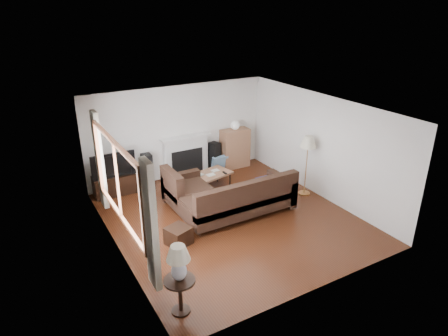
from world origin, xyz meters
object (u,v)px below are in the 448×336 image
bookshelf (235,148)px  coffee_table (209,182)px  tv_stand (114,184)px  floor_lamp (306,166)px  sectional_sofa (239,197)px  side_table (180,296)px

bookshelf → coffee_table: size_ratio=0.98×
bookshelf → tv_stand: bearing=-179.5°
bookshelf → floor_lamp: (0.58, -2.39, 0.19)m
tv_stand → sectional_sofa: bearing=-49.1°
sectional_sofa → coffee_table: 1.48m
tv_stand → coffee_table: 2.36m
tv_stand → bookshelf: size_ratio=0.90×
sectional_sofa → floor_lamp: 2.01m
tv_stand → side_table: 4.60m
tv_stand → floor_lamp: 4.76m
tv_stand → sectional_sofa: sectional_sofa is taller
floor_lamp → side_table: size_ratio=2.51×
side_table → tv_stand: bearing=86.7°
floor_lamp → side_table: floor_lamp is taller
bookshelf → floor_lamp: bearing=-76.4°
sectional_sofa → coffee_table: (0.02, 1.46, -0.22)m
coffee_table → floor_lamp: size_ratio=0.76×
side_table → coffee_table: bearing=56.3°
bookshelf → sectional_sofa: bearing=-119.5°
coffee_table → side_table: side_table is taller
sectional_sofa → floor_lamp: floor_lamp is taller
bookshelf → side_table: bookshelf is taller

